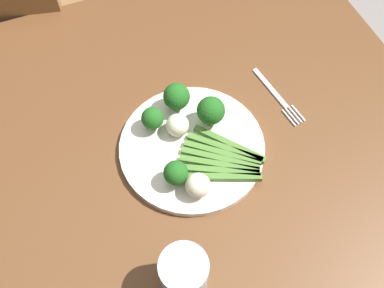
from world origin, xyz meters
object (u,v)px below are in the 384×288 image
at_px(broccoli_right, 153,118).
at_px(fork, 277,96).
at_px(chair, 21,59).
at_px(broccoli_outer_edge, 211,111).
at_px(broccoli_back_right, 174,174).
at_px(cauliflower_near_fork, 177,125).
at_px(dining_table, 160,162).
at_px(water_glass, 184,274).
at_px(cauliflower_near_center, 198,185).
at_px(asparagus_bundle, 222,160).
at_px(broccoli_front, 177,97).
at_px(plate, 192,147).

bearing_deg(broccoli_right, fork, 176.50).
height_order(chair, broccoli_outer_edge, chair).
height_order(broccoli_back_right, cauliflower_near_fork, broccoli_back_right).
xyz_separation_m(chair, fork, (-0.53, 0.58, 0.27)).
distance_m(dining_table, fork, 0.30).
xyz_separation_m(broccoli_outer_edge, broccoli_back_right, (0.11, 0.10, -0.01)).
bearing_deg(water_glass, cauliflower_near_center, -119.94).
bearing_deg(fork, cauliflower_near_fork, -95.86).
height_order(broccoli_outer_edge, cauliflower_near_center, broccoli_outer_edge).
relative_size(broccoli_outer_edge, fork, 0.41).
height_order(asparagus_bundle, broccoli_outer_edge, broccoli_outer_edge).
height_order(chair, asparagus_bundle, chair).
distance_m(cauliflower_near_center, water_glass, 0.16).
relative_size(dining_table, chair, 1.31).
relative_size(broccoli_right, broccoli_front, 0.82).
xyz_separation_m(asparagus_bundle, broccoli_right, (0.10, -0.12, 0.02)).
distance_m(cauliflower_near_fork, water_glass, 0.29).
bearing_deg(plate, cauliflower_near_fork, -70.38).
bearing_deg(cauliflower_near_center, chair, -68.41).
bearing_deg(broccoli_outer_edge, broccoli_back_right, 40.33).
bearing_deg(cauliflower_near_center, broccoli_outer_edge, -121.61).
relative_size(broccoli_outer_edge, broccoli_right, 1.26).
xyz_separation_m(broccoli_front, cauliflower_near_fork, (0.02, 0.05, -0.01)).
bearing_deg(broccoli_back_right, chair, -69.88).
bearing_deg(dining_table, cauliflower_near_fork, 154.48).
distance_m(broccoli_front, cauliflower_near_fork, 0.06).
bearing_deg(water_glass, broccoli_outer_edge, -120.75).
bearing_deg(asparagus_bundle, plate, -16.66).
height_order(chair, plate, chair).
bearing_deg(dining_table, cauliflower_near_center, 100.77).
relative_size(dining_table, water_glass, 10.75).
bearing_deg(water_glass, chair, -76.64).
bearing_deg(fork, dining_table, -100.41).
height_order(broccoli_right, broccoli_front, broccoli_front).
bearing_deg(water_glass, cauliflower_near_fork, -108.70).
bearing_deg(broccoli_front, dining_table, 29.81).
bearing_deg(plate, broccoli_back_right, 45.00).
height_order(broccoli_back_right, cauliflower_near_center, broccoli_back_right).
bearing_deg(asparagus_bundle, water_glass, 87.00).
bearing_deg(chair, plate, 129.29).
height_order(plate, cauliflower_near_fork, cauliflower_near_fork).
height_order(plate, broccoli_front, broccoli_front).
relative_size(dining_table, broccoli_right, 21.03).
relative_size(plate, fork, 1.72).
xyz_separation_m(broccoli_back_right, fork, (-0.28, -0.11, -0.04)).
xyz_separation_m(broccoli_right, water_glass, (0.05, 0.30, 0.01)).
bearing_deg(broccoli_right, water_glass, 80.14).
bearing_deg(broccoli_front, water_glass, 71.17).
bearing_deg(broccoli_front, broccoli_right, 24.01).
bearing_deg(asparagus_bundle, cauliflower_near_fork, -23.41).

